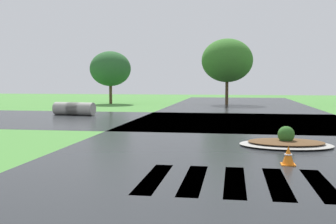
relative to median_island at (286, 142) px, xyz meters
The scene contains 7 objects.
asphalt_roadway 1.51m from the median_island, 146.63° to the right, with size 11.93×80.00×0.01m, color #232628.
asphalt_cross_road 8.34m from the median_island, 98.67° to the left, with size 90.00×10.73×0.01m, color #232628.
crosswalk_stripes 5.21m from the median_island, 103.95° to the right, with size 4.95×2.87×0.01m.
median_island is the anchor object (origin of this frame).
drainage_pipe_stack 15.78m from the median_island, 138.14° to the left, with size 2.74×1.14×0.82m.
traffic_cone 3.12m from the median_island, 96.03° to the right, with size 0.36×0.36×0.51m.
background_treeline 24.11m from the median_island, 85.47° to the left, with size 38.38×5.01×6.17m.
Camera 1 is at (-0.50, -3.07, 2.20)m, focal length 43.36 mm.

